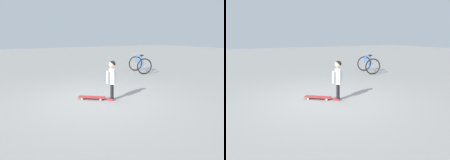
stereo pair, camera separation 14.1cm
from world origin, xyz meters
TOP-DOWN VIEW (x-y plane):
  - ground_plane at (0.00, 0.00)m, footprint 50.00×50.00m
  - child_person at (-0.32, 0.14)m, footprint 0.37×0.28m
  - skateboard at (0.12, -0.18)m, footprint 0.69×0.59m
  - bicycle_near at (-3.59, -3.01)m, footprint 0.94×1.20m

SIDE VIEW (x-z plane):
  - ground_plane at x=0.00m, z-range 0.00..0.00m
  - skateboard at x=0.12m, z-range 0.02..0.10m
  - bicycle_near at x=-3.59m, z-range -0.04..0.80m
  - child_person at x=-0.32m, z-range 0.13..1.19m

